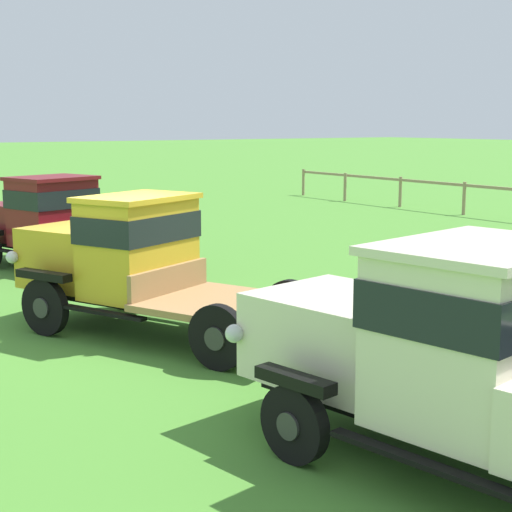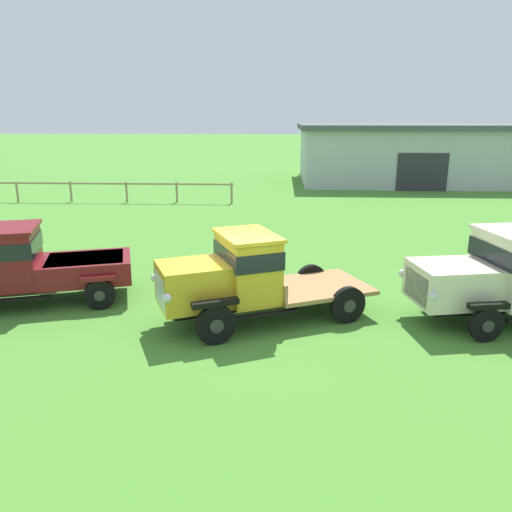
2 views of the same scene
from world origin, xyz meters
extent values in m
plane|color=#47842D|center=(0.00, 0.00, 0.00)|extent=(240.00, 240.00, 0.00)
cylinder|color=#997F60|center=(-7.63, 16.63, 0.58)|extent=(0.12, 0.12, 1.16)
cylinder|color=#997F60|center=(-10.82, 16.65, 0.58)|extent=(0.12, 0.12, 1.16)
cylinder|color=#997F60|center=(-13.77, 16.38, 0.58)|extent=(0.12, 0.12, 1.16)
cylinder|color=#997F60|center=(-16.86, 16.58, 0.58)|extent=(0.12, 0.12, 1.16)
cube|color=#997F60|center=(-9.30, 16.64, 1.04)|extent=(15.32, 0.08, 0.10)
cylinder|color=black|center=(-7.14, 1.67, 0.39)|extent=(0.78, 0.38, 0.77)
cylinder|color=#2D2D2D|center=(-7.17, 1.75, 0.39)|extent=(0.27, 0.11, 0.27)
cylinder|color=black|center=(-3.54, 0.83, 0.39)|extent=(0.78, 0.38, 0.77)
cylinder|color=#2D2D2D|center=(-3.51, 0.75, 0.39)|extent=(0.27, 0.11, 0.27)
cylinder|color=black|center=(-4.09, 2.61, 0.39)|extent=(0.78, 0.38, 0.77)
cylinder|color=#2D2D2D|center=(-4.12, 2.70, 0.39)|extent=(0.27, 0.11, 0.27)
cube|color=black|center=(-5.40, 1.23, 0.46)|extent=(4.63, 2.32, 0.12)
cube|color=maroon|center=(-7.07, 0.71, 0.95)|extent=(1.75, 1.67, 0.84)
cube|color=silver|center=(-7.72, 0.51, 0.90)|extent=(0.36, 1.00, 0.63)
sphere|color=silver|center=(-7.94, 1.17, 0.97)|extent=(0.20, 0.20, 0.20)
cube|color=black|center=(-7.14, 1.67, 0.82)|extent=(0.91, 0.45, 0.12)
cube|color=maroon|center=(-5.81, 1.10, 1.24)|extent=(1.64, 1.92, 1.44)
cube|color=black|center=(-5.81, 1.10, 1.57)|extent=(1.70, 1.97, 0.40)
cube|color=maroon|center=(-5.81, 1.10, 2.00)|extent=(1.78, 2.03, 0.08)
cube|color=black|center=(-5.42, 0.27, 0.44)|extent=(1.66, 0.64, 0.05)
cube|color=black|center=(-5.96, 2.01, 0.44)|extent=(1.66, 0.64, 0.05)
cube|color=maroon|center=(-4.14, 1.62, 0.82)|extent=(2.69, 2.31, 0.59)
cube|color=black|center=(-4.14, 1.62, 1.09)|extent=(2.26, 1.96, 0.06)
cube|color=maroon|center=(-3.54, 0.83, 0.82)|extent=(0.87, 0.44, 0.12)
cube|color=maroon|center=(-4.09, 2.61, 0.82)|extent=(0.87, 0.44, 0.12)
cylinder|color=black|center=(-0.37, -1.00, 0.44)|extent=(0.86, 0.49, 0.88)
cylinder|color=#2D2D2D|center=(-0.34, -1.08, 0.44)|extent=(0.29, 0.15, 0.31)
cylinder|color=black|center=(-1.14, 0.74, 0.44)|extent=(0.86, 0.49, 0.88)
cylinder|color=#2D2D2D|center=(-1.18, 0.82, 0.44)|extent=(0.29, 0.15, 0.31)
cylinder|color=black|center=(2.57, 0.30, 0.44)|extent=(0.86, 0.49, 0.88)
cylinder|color=#2D2D2D|center=(2.61, 0.22, 0.44)|extent=(0.29, 0.15, 0.31)
cylinder|color=black|center=(1.80, 2.04, 0.44)|extent=(0.86, 0.49, 0.88)
cylinder|color=#2D2D2D|center=(1.77, 2.12, 0.44)|extent=(0.29, 0.15, 0.31)
cube|color=black|center=(0.66, 0.50, 0.52)|extent=(4.68, 2.83, 0.12)
cube|color=gold|center=(-0.96, -0.22, 1.07)|extent=(1.92, 1.83, 0.96)
cube|color=silver|center=(-1.63, -0.51, 1.02)|extent=(0.48, 0.98, 0.72)
sphere|color=silver|center=(-1.35, -1.17, 1.09)|extent=(0.20, 0.20, 0.20)
sphere|color=silver|center=(-1.92, 0.14, 1.09)|extent=(0.20, 0.20, 0.20)
cube|color=black|center=(-0.37, -1.00, 0.93)|extent=(1.01, 0.59, 0.12)
cube|color=black|center=(-1.14, 0.74, 0.93)|extent=(1.01, 0.59, 0.12)
cube|color=gold|center=(0.22, 0.30, 1.32)|extent=(1.67, 1.97, 1.46)
cube|color=black|center=(0.22, 0.30, 1.65)|extent=(1.73, 2.02, 0.41)
cube|color=gold|center=(0.22, 0.30, 2.09)|extent=(1.80, 2.08, 0.08)
cube|color=black|center=(0.70, -0.50, 0.50)|extent=(1.45, 0.74, 0.05)
cube|color=black|center=(-0.05, 1.20, 0.50)|extent=(1.45, 0.74, 0.05)
cube|color=#9E7547|center=(1.85, 1.02, 0.63)|extent=(3.03, 2.77, 0.10)
cube|color=#9E7547|center=(0.76, 0.54, 0.86)|extent=(0.80, 1.68, 0.44)
cylinder|color=black|center=(5.41, -0.58, 0.39)|extent=(0.79, 0.29, 0.77)
cylinder|color=#2D2D2D|center=(5.43, -0.67, 0.39)|extent=(0.27, 0.08, 0.27)
cylinder|color=black|center=(5.03, 1.51, 0.39)|extent=(0.79, 0.29, 0.77)
cylinder|color=#2D2D2D|center=(5.02, 1.60, 0.39)|extent=(0.27, 0.08, 0.27)
cube|color=black|center=(6.72, 0.74, 0.47)|extent=(5.05, 2.02, 0.12)
cube|color=beige|center=(4.96, 0.42, 0.98)|extent=(2.00, 1.78, 0.90)
cube|color=silver|center=(4.12, 0.27, 0.93)|extent=(0.27, 1.16, 0.68)
sphere|color=silver|center=(4.25, -0.52, 1.00)|extent=(0.20, 0.20, 0.20)
sphere|color=silver|center=(3.97, 1.05, 1.00)|extent=(0.20, 0.20, 0.20)
cube|color=black|center=(5.41, -0.58, 0.82)|extent=(0.91, 0.35, 0.12)
cube|color=black|center=(5.03, 1.51, 0.82)|extent=(0.91, 0.35, 0.12)
cube|color=beige|center=(6.50, 0.70, 1.30)|extent=(1.67, 2.08, 1.55)
cube|color=black|center=(6.50, 0.70, 1.65)|extent=(1.73, 2.14, 0.43)
cube|color=beige|center=(6.50, 0.70, 2.11)|extent=(1.82, 2.19, 0.08)
cube|color=black|center=(6.82, -0.31, 0.45)|extent=(1.90, 0.47, 0.05)
cylinder|color=gold|center=(-10.83, 5.41, 0.46)|extent=(0.57, 0.57, 0.91)
cylinder|color=#896E0F|center=(-10.83, 5.41, 0.64)|extent=(0.60, 0.60, 0.03)
cylinder|color=#896E0F|center=(-10.83, 5.41, 0.27)|extent=(0.60, 0.60, 0.03)
camera|label=1|loc=(11.06, -4.84, 3.21)|focal=55.00mm
camera|label=2|loc=(0.97, -10.71, 4.72)|focal=35.00mm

